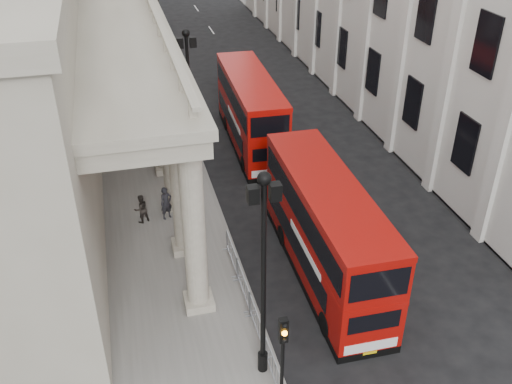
% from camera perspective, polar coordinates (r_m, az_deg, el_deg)
% --- Properties ---
extents(sidewalk_west, '(6.00, 140.00, 0.12)m').
position_cam_1_polar(sidewalk_west, '(43.41, -11.44, 8.12)').
color(sidewalk_west, slate).
rests_on(sidewalk_west, ground).
extents(sidewalk_east, '(3.00, 140.00, 0.12)m').
position_cam_1_polar(sidewalk_east, '(46.95, 9.29, 10.12)').
color(sidewalk_east, slate).
rests_on(sidewalk_east, ground).
extents(kerb, '(0.20, 140.00, 0.14)m').
position_cam_1_polar(kerb, '(43.60, -7.55, 8.60)').
color(kerb, slate).
rests_on(kerb, ground).
extents(lamp_post_south, '(1.05, 0.44, 8.32)m').
position_cam_1_polar(lamp_post_south, '(18.72, 0.75, -7.47)').
color(lamp_post_south, black).
rests_on(lamp_post_south, sidewalk_west).
extents(lamp_post_mid, '(1.05, 0.44, 8.32)m').
position_cam_1_polar(lamp_post_mid, '(32.53, -6.66, 9.88)').
color(lamp_post_mid, black).
rests_on(lamp_post_mid, sidewalk_west).
extents(lamp_post_north, '(1.05, 0.44, 8.32)m').
position_cam_1_polar(lamp_post_north, '(47.72, -9.67, 16.56)').
color(lamp_post_north, black).
rests_on(lamp_post_north, sidewalk_west).
extents(traffic_light, '(0.28, 0.33, 4.30)m').
position_cam_1_polar(traffic_light, '(18.54, 2.70, -15.57)').
color(traffic_light, black).
rests_on(traffic_light, sidewalk_west).
extents(bus_near, '(2.74, 10.74, 4.62)m').
position_cam_1_polar(bus_near, '(25.03, 7.00, -3.63)').
color(bus_near, '#980A07').
rests_on(bus_near, ground).
extents(bus_far, '(2.88, 10.57, 4.53)m').
position_cam_1_polar(bus_far, '(36.50, -0.56, 8.20)').
color(bus_far, '#B10C08').
rests_on(bus_far, ground).
extents(pedestrian_a, '(0.78, 0.68, 1.79)m').
position_cam_1_polar(pedestrian_a, '(29.54, -8.97, -1.10)').
color(pedestrian_a, black).
rests_on(pedestrian_a, sidewalk_west).
extents(pedestrian_b, '(0.92, 0.83, 1.55)m').
position_cam_1_polar(pedestrian_b, '(29.54, -11.43, -1.66)').
color(pedestrian_b, '#292420').
rests_on(pedestrian_b, sidewalk_west).
extents(pedestrian_c, '(0.83, 0.62, 1.53)m').
position_cam_1_polar(pedestrian_c, '(34.83, -9.47, 3.88)').
color(pedestrian_c, black).
rests_on(pedestrian_c, sidewalk_west).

